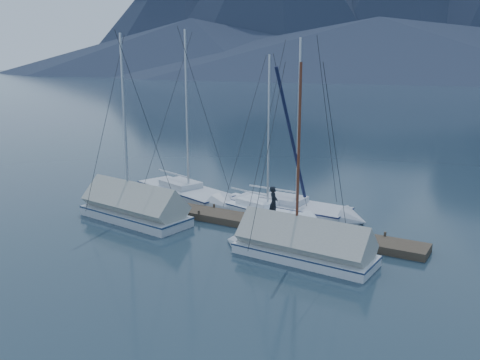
{
  "coord_description": "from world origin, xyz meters",
  "views": [
    {
      "loc": [
        12.2,
        -18.86,
        7.78
      ],
      "look_at": [
        0.0,
        2.0,
        2.2
      ],
      "focal_mm": 38.0,
      "sensor_mm": 36.0,
      "label": 1
    }
  ],
  "objects_px": {
    "sailboat_open_right": "(305,211)",
    "sailboat_open_mid": "(275,214)",
    "sailboat_open_left": "(194,196)",
    "sailboat_covered_far": "(127,209)",
    "sailboat_covered_near": "(293,246)",
    "person": "(274,203)"
  },
  "relations": [
    {
      "from": "sailboat_open_mid",
      "to": "sailboat_open_left",
      "type": "bearing_deg",
      "value": 172.12
    },
    {
      "from": "sailboat_covered_near",
      "to": "sailboat_covered_far",
      "type": "xyz_separation_m",
      "value": [
        -9.52,
        0.53,
        0.06
      ]
    },
    {
      "from": "sailboat_open_mid",
      "to": "sailboat_covered_far",
      "type": "xyz_separation_m",
      "value": [
        -6.41,
        -4.04,
        0.33
      ]
    },
    {
      "from": "sailboat_open_left",
      "to": "sailboat_covered_near",
      "type": "height_order",
      "value": "sailboat_open_left"
    },
    {
      "from": "sailboat_open_left",
      "to": "person",
      "type": "distance_m",
      "value": 6.65
    },
    {
      "from": "sailboat_open_mid",
      "to": "person",
      "type": "bearing_deg",
      "value": -66.13
    },
    {
      "from": "sailboat_open_left",
      "to": "person",
      "type": "bearing_deg",
      "value": -18.88
    },
    {
      "from": "sailboat_open_right",
      "to": "person",
      "type": "distance_m",
      "value": 2.8
    },
    {
      "from": "sailboat_open_left",
      "to": "sailboat_covered_far",
      "type": "xyz_separation_m",
      "value": [
        -0.78,
        -4.82,
        0.31
      ]
    },
    {
      "from": "sailboat_open_mid",
      "to": "sailboat_open_right",
      "type": "height_order",
      "value": "sailboat_open_right"
    },
    {
      "from": "sailboat_covered_far",
      "to": "person",
      "type": "relative_size",
      "value": 6.14
    },
    {
      "from": "sailboat_open_mid",
      "to": "sailboat_covered_near",
      "type": "xyz_separation_m",
      "value": [
        3.12,
        -4.57,
        0.27
      ]
    },
    {
      "from": "sailboat_covered_near",
      "to": "person",
      "type": "xyz_separation_m",
      "value": [
        -2.52,
        3.22,
        0.73
      ]
    },
    {
      "from": "sailboat_covered_far",
      "to": "person",
      "type": "distance_m",
      "value": 7.53
    },
    {
      "from": "sailboat_open_right",
      "to": "sailboat_open_mid",
      "type": "bearing_deg",
      "value": -134.89
    },
    {
      "from": "sailboat_open_left",
      "to": "person",
      "type": "xyz_separation_m",
      "value": [
        6.22,
        -2.13,
        0.98
      ]
    },
    {
      "from": "sailboat_open_right",
      "to": "person",
      "type": "xyz_separation_m",
      "value": [
        -0.6,
        -2.55,
        0.99
      ]
    },
    {
      "from": "sailboat_open_right",
      "to": "person",
      "type": "height_order",
      "value": "sailboat_open_right"
    },
    {
      "from": "sailboat_open_right",
      "to": "sailboat_covered_far",
      "type": "height_order",
      "value": "sailboat_covered_far"
    },
    {
      "from": "sailboat_open_right",
      "to": "sailboat_covered_near",
      "type": "xyz_separation_m",
      "value": [
        1.92,
        -5.77,
        0.26
      ]
    },
    {
      "from": "sailboat_covered_far",
      "to": "sailboat_open_mid",
      "type": "bearing_deg",
      "value": 32.22
    },
    {
      "from": "sailboat_open_mid",
      "to": "sailboat_open_right",
      "type": "distance_m",
      "value": 1.7
    }
  ]
}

